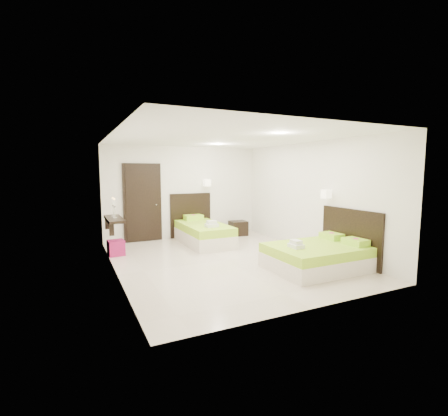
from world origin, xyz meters
name	(u,v)px	position (x,y,z in m)	size (l,w,h in m)	color
floor	(226,260)	(0.00, 0.00, 0.00)	(5.50, 5.50, 0.00)	beige
bed_single	(202,232)	(0.18, 1.81, 0.30)	(1.22, 2.03, 1.68)	beige
bed_double	(319,255)	(1.41, -1.32, 0.27)	(1.83, 1.56, 1.51)	beige
nightstand	(238,228)	(1.53, 2.31, 0.21)	(0.48, 0.43, 0.43)	black
ottoman	(116,248)	(-2.08, 1.46, 0.17)	(0.35, 0.35, 0.35)	#8C1249
door	(143,203)	(-1.20, 2.70, 1.05)	(1.02, 0.15, 2.14)	black
console_shelf	(114,219)	(-2.08, 1.60, 0.82)	(0.35, 1.20, 0.78)	black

